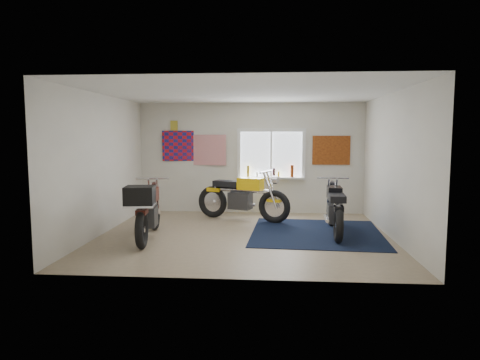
# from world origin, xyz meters

# --- Properties ---
(ground) EXTENTS (5.50, 5.50, 0.00)m
(ground) POSITION_xyz_m (0.00, 0.00, 0.00)
(ground) COLOR #9E896B
(ground) RESTS_ON ground
(room_shell) EXTENTS (5.50, 5.50, 5.50)m
(room_shell) POSITION_xyz_m (0.00, 0.00, 1.64)
(room_shell) COLOR white
(room_shell) RESTS_ON ground
(navy_rug) EXTENTS (2.64, 2.74, 0.01)m
(navy_rug) POSITION_xyz_m (1.41, 0.32, 0.01)
(navy_rug) COLOR black
(navy_rug) RESTS_ON ground
(window_assembly) EXTENTS (1.66, 0.17, 1.26)m
(window_assembly) POSITION_xyz_m (0.50, 2.47, 1.37)
(window_assembly) COLOR white
(window_assembly) RESTS_ON room_shell
(oil_bottles) EXTENTS (1.15, 0.09, 0.30)m
(oil_bottles) POSITION_xyz_m (0.58, 2.40, 1.03)
(oil_bottles) COLOR olive
(oil_bottles) RESTS_ON window_assembly
(flag_display) EXTENTS (1.60, 0.10, 1.17)m
(flag_display) POSITION_xyz_m (-1.90, 2.48, 2.15)
(flag_display) COLOR red
(flag_display) RESTS_ON room_shell
(triumph_poster) EXTENTS (0.90, 0.03, 0.70)m
(triumph_poster) POSITION_xyz_m (1.95, 2.48, 1.55)
(triumph_poster) COLOR #A54C14
(triumph_poster) RESTS_ON room_shell
(yellow_triumph) EXTENTS (2.18, 1.01, 1.15)m
(yellow_triumph) POSITION_xyz_m (-0.14, 1.51, 0.50)
(yellow_triumph) COLOR black
(yellow_triumph) RESTS_ON ground
(black_chrome_bike) EXTENTS (0.64, 2.08, 1.07)m
(black_chrome_bike) POSITION_xyz_m (1.75, 0.29, 0.47)
(black_chrome_bike) COLOR black
(black_chrome_bike) RESTS_ON navy_rug
(maroon_tourer) EXTENTS (0.76, 2.15, 1.09)m
(maroon_tourer) POSITION_xyz_m (-1.73, -0.52, 0.57)
(maroon_tourer) COLOR black
(maroon_tourer) RESTS_ON ground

